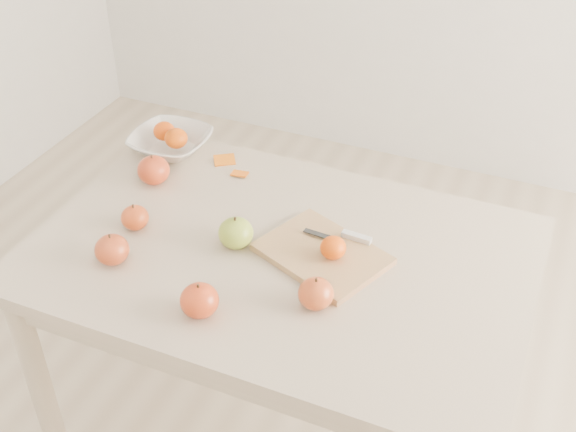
% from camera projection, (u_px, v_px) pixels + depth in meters
% --- Properties ---
extents(table, '(1.20, 0.80, 0.75)m').
position_uv_depth(table, '(280.00, 281.00, 1.81)').
color(table, '#C2B192').
rests_on(table, ground).
extents(cutting_board, '(0.34, 0.30, 0.02)m').
position_uv_depth(cutting_board, '(322.00, 254.00, 1.72)').
color(cutting_board, tan).
rests_on(cutting_board, table).
extents(board_tangerine, '(0.06, 0.06, 0.05)m').
position_uv_depth(board_tangerine, '(333.00, 248.00, 1.68)').
color(board_tangerine, '#D14F07').
rests_on(board_tangerine, cutting_board).
extents(fruit_bowl, '(0.23, 0.23, 0.06)m').
position_uv_depth(fruit_bowl, '(171.00, 142.00, 2.11)').
color(fruit_bowl, silver).
rests_on(fruit_bowl, table).
extents(bowl_tangerine_near, '(0.06, 0.06, 0.06)m').
position_uv_depth(bowl_tangerine_near, '(164.00, 131.00, 2.11)').
color(bowl_tangerine_near, '#C83C07').
rests_on(bowl_tangerine_near, fruit_bowl).
extents(bowl_tangerine_far, '(0.07, 0.07, 0.06)m').
position_uv_depth(bowl_tangerine_far, '(176.00, 138.00, 2.07)').
color(bowl_tangerine_far, '#D75207').
rests_on(bowl_tangerine_far, fruit_bowl).
extents(orange_peel_a, '(0.07, 0.07, 0.01)m').
position_uv_depth(orange_peel_a, '(225.00, 161.00, 2.07)').
color(orange_peel_a, '#D6650F').
rests_on(orange_peel_a, table).
extents(orange_peel_b, '(0.05, 0.04, 0.01)m').
position_uv_depth(orange_peel_b, '(240.00, 174.00, 2.02)').
color(orange_peel_b, orange).
rests_on(orange_peel_b, table).
extents(paring_knife, '(0.17, 0.05, 0.01)m').
position_uv_depth(paring_knife, '(351.00, 237.00, 1.75)').
color(paring_knife, white).
rests_on(paring_knife, cutting_board).
extents(apple_green, '(0.09, 0.09, 0.08)m').
position_uv_depth(apple_green, '(236.00, 233.00, 1.74)').
color(apple_green, '#729D1D').
rests_on(apple_green, table).
extents(apple_red_c, '(0.09, 0.09, 0.08)m').
position_uv_depth(apple_red_c, '(199.00, 301.00, 1.55)').
color(apple_red_c, maroon).
rests_on(apple_red_c, table).
extents(apple_red_e, '(0.08, 0.08, 0.07)m').
position_uv_depth(apple_red_e, '(316.00, 294.00, 1.57)').
color(apple_red_e, maroon).
rests_on(apple_red_e, table).
extents(apple_red_a, '(0.09, 0.09, 0.08)m').
position_uv_depth(apple_red_a, '(154.00, 170.00, 1.96)').
color(apple_red_a, maroon).
rests_on(apple_red_a, table).
extents(apple_red_d, '(0.08, 0.08, 0.07)m').
position_uv_depth(apple_red_d, '(112.00, 250.00, 1.69)').
color(apple_red_d, maroon).
rests_on(apple_red_d, table).
extents(apple_red_b, '(0.07, 0.07, 0.06)m').
position_uv_depth(apple_red_b, '(135.00, 218.00, 1.80)').
color(apple_red_b, '#A11108').
rests_on(apple_red_b, table).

